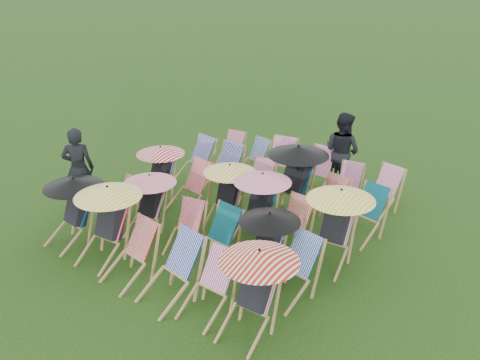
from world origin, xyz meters
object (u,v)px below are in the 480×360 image
Objects in this scene: deckchair_5 at (252,291)px; deckchair_0 at (71,210)px; deckchair_29 at (381,191)px; person_rear at (342,151)px; person_left at (79,168)px.

deckchair_0 is at bearing 177.08° from deckchair_5.
person_rear is (-1.16, 0.54, 0.42)m from deckchair_29.
deckchair_0 is 4.03m from deckchair_5.
person_left is 0.98× the size of person_rear.
deckchair_0 is 1.36× the size of deckchair_29.
person_left is (-5.06, -3.43, 0.41)m from deckchair_29.
person_left is at bearing 165.99° from deckchair_5.
deckchair_29 is 0.54× the size of person_left.
deckchair_29 is 6.12m from person_left.
person_rear is (-1.19, 5.09, 0.18)m from deckchair_5.
deckchair_5 is 5.21m from person_left.
person_left is at bearing -134.46° from deckchair_29.
person_left reaches higher than deckchair_29.
person_rear reaches higher than person_left.
person_left is (-5.08, 1.12, 0.16)m from deckchair_5.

